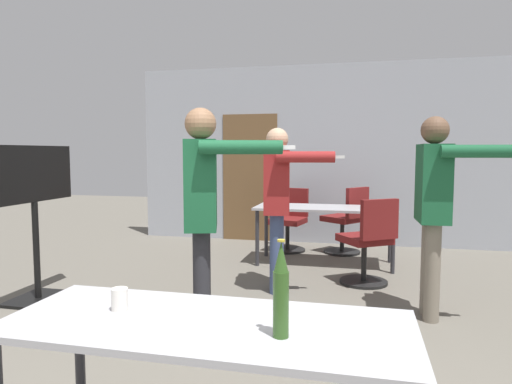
{
  "coord_description": "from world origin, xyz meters",
  "views": [
    {
      "loc": [
        0.68,
        -1.5,
        1.44
      ],
      "look_at": [
        -0.2,
        2.28,
        1.1
      ],
      "focal_mm": 32.0,
      "sensor_mm": 36.0,
      "label": 1
    }
  ],
  "objects_px": {
    "office_chair_far_right": "(368,244)",
    "drink_cup": "(120,299)",
    "person_right_polo": "(203,200)",
    "office_chair_mid_tucked": "(347,222)",
    "beer_bottle": "(281,291)",
    "tv_screen": "(34,206)",
    "office_chair_far_left": "(289,222)",
    "person_center_tall": "(435,197)",
    "person_left_plaid": "(278,194)"
  },
  "relations": [
    {
      "from": "beer_bottle",
      "to": "drink_cup",
      "type": "xyz_separation_m",
      "value": [
        -0.74,
        0.12,
        -0.13
      ]
    },
    {
      "from": "tv_screen",
      "to": "beer_bottle",
      "type": "height_order",
      "value": "tv_screen"
    },
    {
      "from": "beer_bottle",
      "to": "person_left_plaid",
      "type": "bearing_deg",
      "value": 100.47
    },
    {
      "from": "person_right_polo",
      "to": "beer_bottle",
      "type": "relative_size",
      "value": 4.74
    },
    {
      "from": "office_chair_far_left",
      "to": "drink_cup",
      "type": "relative_size",
      "value": 9.1
    },
    {
      "from": "tv_screen",
      "to": "beer_bottle",
      "type": "relative_size",
      "value": 4.03
    },
    {
      "from": "drink_cup",
      "to": "tv_screen",
      "type": "bearing_deg",
      "value": 135.77
    },
    {
      "from": "person_right_polo",
      "to": "tv_screen",
      "type": "bearing_deg",
      "value": -121.48
    },
    {
      "from": "person_center_tall",
      "to": "office_chair_mid_tucked",
      "type": "height_order",
      "value": "person_center_tall"
    },
    {
      "from": "person_left_plaid",
      "to": "office_chair_mid_tucked",
      "type": "xyz_separation_m",
      "value": [
        0.63,
        1.93,
        -0.56
      ]
    },
    {
      "from": "office_chair_far_right",
      "to": "drink_cup",
      "type": "xyz_separation_m",
      "value": [
        -1.11,
        -3.22,
        0.34
      ]
    },
    {
      "from": "person_right_polo",
      "to": "beer_bottle",
      "type": "distance_m",
      "value": 1.84
    },
    {
      "from": "person_right_polo",
      "to": "office_chair_mid_tucked",
      "type": "relative_size",
      "value": 1.85
    },
    {
      "from": "person_left_plaid",
      "to": "office_chair_far_left",
      "type": "xyz_separation_m",
      "value": [
        -0.2,
        2.0,
        -0.6
      ]
    },
    {
      "from": "person_left_plaid",
      "to": "office_chair_far_left",
      "type": "distance_m",
      "value": 2.1
    },
    {
      "from": "tv_screen",
      "to": "office_chair_far_right",
      "type": "relative_size",
      "value": 1.57
    },
    {
      "from": "office_chair_far_right",
      "to": "beer_bottle",
      "type": "relative_size",
      "value": 2.56
    },
    {
      "from": "office_chair_far_right",
      "to": "tv_screen",
      "type": "bearing_deg",
      "value": 167.36
    },
    {
      "from": "office_chair_far_left",
      "to": "beer_bottle",
      "type": "relative_size",
      "value": 2.42
    },
    {
      "from": "person_left_plaid",
      "to": "drink_cup",
      "type": "bearing_deg",
      "value": -12.65
    },
    {
      "from": "office_chair_mid_tucked",
      "to": "office_chair_far_right",
      "type": "xyz_separation_m",
      "value": [
        0.28,
        -1.51,
        -0.0
      ]
    },
    {
      "from": "person_left_plaid",
      "to": "beer_bottle",
      "type": "xyz_separation_m",
      "value": [
        0.54,
        -2.93,
        -0.09
      ]
    },
    {
      "from": "person_right_polo",
      "to": "office_chair_far_right",
      "type": "bearing_deg",
      "value": 127.11
    },
    {
      "from": "person_right_polo",
      "to": "beer_bottle",
      "type": "xyz_separation_m",
      "value": [
        0.88,
        -1.61,
        -0.16
      ]
    },
    {
      "from": "person_right_polo",
      "to": "office_chair_far_left",
      "type": "distance_m",
      "value": 3.39
    },
    {
      "from": "office_chair_far_right",
      "to": "drink_cup",
      "type": "distance_m",
      "value": 3.43
    },
    {
      "from": "person_left_plaid",
      "to": "person_right_polo",
      "type": "distance_m",
      "value": 1.37
    },
    {
      "from": "drink_cup",
      "to": "office_chair_far_left",
      "type": "bearing_deg",
      "value": 89.93
    },
    {
      "from": "person_left_plaid",
      "to": "office_chair_mid_tucked",
      "type": "relative_size",
      "value": 1.76
    },
    {
      "from": "person_right_polo",
      "to": "office_chair_far_left",
      "type": "relative_size",
      "value": 1.96
    },
    {
      "from": "office_chair_far_right",
      "to": "drink_cup",
      "type": "height_order",
      "value": "office_chair_far_right"
    },
    {
      "from": "tv_screen",
      "to": "drink_cup",
      "type": "xyz_separation_m",
      "value": [
        2.02,
        -1.97,
        -0.13
      ]
    },
    {
      "from": "tv_screen",
      "to": "person_right_polo",
      "type": "bearing_deg",
      "value": -104.36
    },
    {
      "from": "office_chair_mid_tucked",
      "to": "office_chair_far_right",
      "type": "distance_m",
      "value": 1.54
    },
    {
      "from": "tv_screen",
      "to": "person_center_tall",
      "type": "xyz_separation_m",
      "value": [
        3.66,
        0.37,
        0.13
      ]
    },
    {
      "from": "person_left_plaid",
      "to": "office_chair_mid_tucked",
      "type": "bearing_deg",
      "value": 153.28
    },
    {
      "from": "office_chair_far_left",
      "to": "person_left_plaid",
      "type": "bearing_deg",
      "value": 108.28
    },
    {
      "from": "office_chair_far_left",
      "to": "drink_cup",
      "type": "distance_m",
      "value": 4.82
    },
    {
      "from": "tv_screen",
      "to": "office_chair_mid_tucked",
      "type": "bearing_deg",
      "value": -45.88
    },
    {
      "from": "person_right_polo",
      "to": "drink_cup",
      "type": "distance_m",
      "value": 1.52
    },
    {
      "from": "tv_screen",
      "to": "office_chair_far_left",
      "type": "height_order",
      "value": "tv_screen"
    },
    {
      "from": "person_left_plaid",
      "to": "office_chair_far_left",
      "type": "relative_size",
      "value": 1.87
    },
    {
      "from": "person_center_tall",
      "to": "office_chair_mid_tucked",
      "type": "bearing_deg",
      "value": -163.39
    },
    {
      "from": "office_chair_far_left",
      "to": "drink_cup",
      "type": "xyz_separation_m",
      "value": [
        -0.01,
        -4.81,
        0.38
      ]
    },
    {
      "from": "office_chair_far_right",
      "to": "office_chair_far_left",
      "type": "relative_size",
      "value": 1.06
    },
    {
      "from": "person_left_plaid",
      "to": "beer_bottle",
      "type": "distance_m",
      "value": 2.98
    },
    {
      "from": "person_center_tall",
      "to": "person_left_plaid",
      "type": "bearing_deg",
      "value": -109.99
    },
    {
      "from": "office_chair_far_right",
      "to": "beer_bottle",
      "type": "height_order",
      "value": "beer_bottle"
    },
    {
      "from": "beer_bottle",
      "to": "drink_cup",
      "type": "distance_m",
      "value": 0.76
    },
    {
      "from": "person_center_tall",
      "to": "office_chair_mid_tucked",
      "type": "relative_size",
      "value": 1.82
    }
  ]
}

